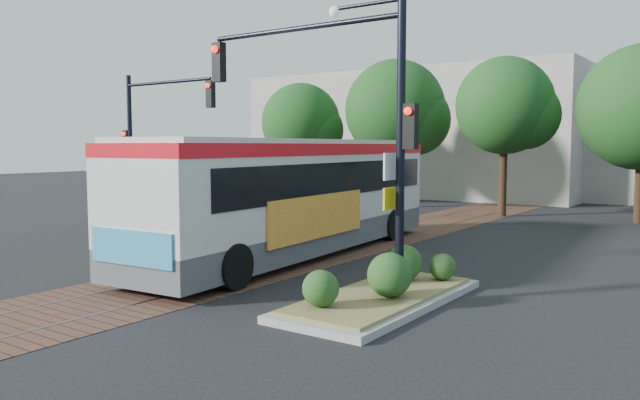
{
  "coord_description": "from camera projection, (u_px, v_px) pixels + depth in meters",
  "views": [
    {
      "loc": [
        11.0,
        -12.01,
        3.24
      ],
      "look_at": [
        0.24,
        3.3,
        1.6
      ],
      "focal_mm": 35.0,
      "sensor_mm": 36.0,
      "label": 1
    }
  ],
  "objects": [
    {
      "name": "ground",
      "position": [
        241.0,
        269.0,
        16.38
      ],
      "size": [
        120.0,
        120.0,
        0.0
      ],
      "primitive_type": "plane",
      "color": "black",
      "rests_on": "ground"
    },
    {
      "name": "trackbed",
      "position": [
        327.0,
        248.0,
        19.63
      ],
      "size": [
        3.6,
        40.0,
        0.02
      ],
      "color": "brown",
      "rests_on": "ground"
    },
    {
      "name": "tree_row",
      "position": [
        501.0,
        110.0,
        28.64
      ],
      "size": [
        26.4,
        5.6,
        7.67
      ],
      "color": "#382314",
      "rests_on": "ground"
    },
    {
      "name": "warehouses",
      "position": [
        539.0,
        137.0,
        39.77
      ],
      "size": [
        40.0,
        13.0,
        8.0
      ],
      "color": "#ADA899",
      "rests_on": "ground"
    },
    {
      "name": "city_bus",
      "position": [
        298.0,
        191.0,
        18.42
      ],
      "size": [
        3.72,
        12.95,
        3.42
      ],
      "rotation": [
        0.0,
        0.0,
        0.08
      ],
      "color": "#4C4C4E",
      "rests_on": "ground"
    },
    {
      "name": "traffic_island",
      "position": [
        385.0,
        287.0,
        12.85
      ],
      "size": [
        2.2,
        5.2,
        1.13
      ],
      "color": "gray",
      "rests_on": "ground"
    },
    {
      "name": "signal_pole_main",
      "position": [
        349.0,
        102.0,
        13.14
      ],
      "size": [
        5.49,
        0.46,
        6.0
      ],
      "color": "black",
      "rests_on": "ground"
    },
    {
      "name": "signal_pole_left",
      "position": [
        149.0,
        129.0,
        24.09
      ],
      "size": [
        4.99,
        0.34,
        6.0
      ],
      "color": "black",
      "rests_on": "ground"
    },
    {
      "name": "officer",
      "position": [
        167.0,
        204.0,
        24.76
      ],
      "size": [
        0.74,
        0.55,
        1.85
      ],
      "primitive_type": "imported",
      "rotation": [
        0.0,
        0.0,
        3.3
      ],
      "color": "black",
      "rests_on": "ground"
    },
    {
      "name": "parked_car",
      "position": [
        248.0,
        204.0,
        28.56
      ],
      "size": [
        4.35,
        2.91,
        1.17
      ],
      "primitive_type": "imported",
      "rotation": [
        0.0,
        0.0,
        1.92
      ],
      "color": "black",
      "rests_on": "ground"
    }
  ]
}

